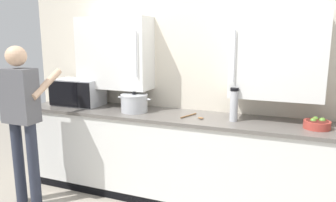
# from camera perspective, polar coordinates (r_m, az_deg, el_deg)

# --- Properties ---
(back_wall_tiled) EXTENTS (4.15, 0.44, 2.56)m
(back_wall_tiled) POSITION_cam_1_polar(r_m,az_deg,el_deg) (3.48, 4.36, 5.25)
(back_wall_tiled) COLOR beige
(back_wall_tiled) RESTS_ON ground_plane
(counter_unit) EXTENTS (3.65, 0.62, 0.94)m
(counter_unit) POSITION_cam_1_polar(r_m,az_deg,el_deg) (3.42, 2.68, -10.27)
(counter_unit) COLOR white
(counter_unit) RESTS_ON ground_plane
(microwave_oven) EXTENTS (0.57, 0.36, 0.31)m
(microwave_oven) POSITION_cam_1_polar(r_m,az_deg,el_deg) (3.92, -16.21, 1.57)
(microwave_oven) COLOR #B7BABF
(microwave_oven) RESTS_ON counter_unit
(stock_pot) EXTENTS (0.39, 0.29, 0.22)m
(stock_pot) POSITION_cam_1_polar(r_m,az_deg,el_deg) (3.44, -6.11, -0.37)
(stock_pot) COLOR #B7BABF
(stock_pot) RESTS_ON counter_unit
(thermos_flask) EXTENTS (0.08, 0.08, 0.33)m
(thermos_flask) POSITION_cam_1_polar(r_m,az_deg,el_deg) (3.08, 11.80, -0.60)
(thermos_flask) COLOR #B7BABF
(thermos_flask) RESTS_ON counter_unit
(wooden_spoon) EXTENTS (0.23, 0.24, 0.02)m
(wooden_spoon) POSITION_cam_1_polar(r_m,az_deg,el_deg) (3.19, 4.77, -2.84)
(wooden_spoon) COLOR brown
(wooden_spoon) RESTS_ON counter_unit
(fruit_bowl) EXTENTS (0.23, 0.23, 0.10)m
(fruit_bowl) POSITION_cam_1_polar(r_m,az_deg,el_deg) (3.09, 25.27, -3.74)
(fruit_bowl) COLOR #AD3D33
(fruit_bowl) RESTS_ON counter_unit
(person_figure) EXTENTS (0.44, 0.53, 1.65)m
(person_figure) POSITION_cam_1_polar(r_m,az_deg,el_deg) (3.49, -24.88, -1.90)
(person_figure) COLOR #282D3D
(person_figure) RESTS_ON ground_plane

